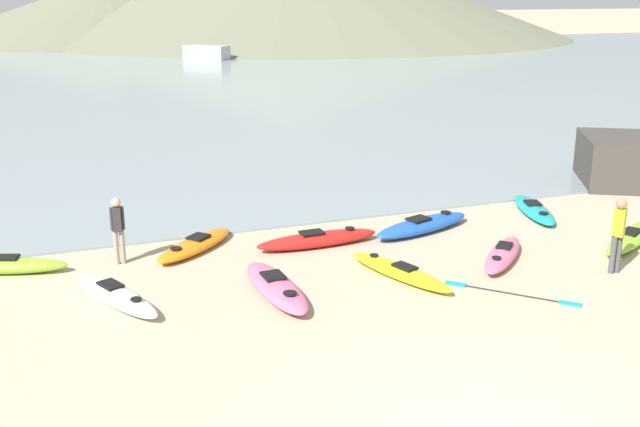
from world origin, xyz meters
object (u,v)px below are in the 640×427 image
Objects in this scene: kayak_on_sand_3 at (115,295)px; kayak_on_sand_7 at (400,272)px; moored_boat_2 at (207,52)px; loose_paddle at (511,294)px; kayak_on_sand_0 at (0,266)px; person_near_waterline at (118,226)px; kayak_on_sand_5 at (534,209)px; kayak_on_sand_9 at (276,287)px; kayak_on_sand_6 at (422,225)px; kayak_on_sand_2 at (318,239)px; person_near_foreground at (618,231)px; kayak_on_sand_1 at (503,254)px; shoreline_rock at (621,160)px; kayak_on_sand_8 at (633,237)px; kayak_on_sand_4 at (195,245)px.

kayak_on_sand_3 is 1.01× the size of kayak_on_sand_7.
moored_boat_2 is 1.82× the size of loose_paddle.
kayak_on_sand_7 is (5.91, -0.85, -0.01)m from kayak_on_sand_3.
kayak_on_sand_0 is 1.92× the size of person_near_waterline.
kayak_on_sand_7 reaches higher than kayak_on_sand_5.
kayak_on_sand_0 is at bearing 147.75° from kayak_on_sand_9.
kayak_on_sand_6 is 3.35m from kayak_on_sand_7.
kayak_on_sand_2 is 1.85× the size of person_near_foreground.
kayak_on_sand_1 is 53.52m from moored_boat_2.
kayak_on_sand_7 is 0.97× the size of shoreline_rock.
kayak_on_sand_0 is 1.76× the size of person_near_foreground.
kayak_on_sand_2 is at bearing -176.58° from kayak_on_sand_5.
kayak_on_sand_7 is at bearing -22.85° from kayak_on_sand_0.
kayak_on_sand_8 is at bearing -13.04° from kayak_on_sand_0.
moored_boat_2 is at bearing 75.16° from person_near_waterline.
person_near_foreground is at bearing -142.13° from kayak_on_sand_8.
kayak_on_sand_4 is 9.62m from person_near_foreground.
kayak_on_sand_9 is (-9.22, 0.02, 0.01)m from kayak_on_sand_8.
kayak_on_sand_8 is at bearing 19.72° from loose_paddle.
kayak_on_sand_1 is 3.74m from kayak_on_sand_8.
person_near_waterline is 0.50× the size of shoreline_rock.
kayak_on_sand_3 is at bearing -99.28° from person_near_waterline.
kayak_on_sand_6 is at bearing -175.20° from kayak_on_sand_5.
person_near_foreground is at bearing -29.71° from kayak_on_sand_4.
kayak_on_sand_9 is at bearing -159.89° from shoreline_rock.
person_near_waterline is (-4.63, 0.47, 0.72)m from kayak_on_sand_2.
kayak_on_sand_5 is 50.43m from moored_boat_2.
kayak_on_sand_2 is 1.05× the size of kayak_on_sand_7.
kayak_on_sand_7 is (-2.01, -2.68, -0.04)m from kayak_on_sand_6.
kayak_on_sand_8 reaches higher than kayak_on_sand_5.
shoreline_rock is (4.66, 1.89, 0.63)m from kayak_on_sand_5.
person_near_waterline is (2.54, -0.34, 0.72)m from kayak_on_sand_0.
kayak_on_sand_0 is 11.04m from loose_paddle.
kayak_on_sand_0 reaches higher than kayak_on_sand_4.
person_near_foreground reaches higher than kayak_on_sand_2.
kayak_on_sand_7 is 2.79m from kayak_on_sand_9.
kayak_on_sand_5 is at bearing 4.80° from kayak_on_sand_6.
kayak_on_sand_5 is 4.61m from person_near_foreground.
kayak_on_sand_8 is 2.10× the size of person_near_waterline.
kayak_on_sand_7 is (3.76, -3.34, -0.00)m from kayak_on_sand_4.
person_near_foreground reaches higher than kayak_on_sand_1.
kayak_on_sand_9 reaches higher than kayak_on_sand_3.
kayak_on_sand_0 is 11.28m from kayak_on_sand_1.
kayak_on_sand_0 is 13.77m from kayak_on_sand_5.
loose_paddle is at bearing -42.22° from kayak_on_sand_4.
person_near_foreground is at bearing -38.84° from kayak_on_sand_1.
kayak_on_sand_7 is at bearing -41.61° from kayak_on_sand_4.
kayak_on_sand_6 is at bearing 1.67° from kayak_on_sand_2.
moored_boat_2 is at bearing 87.60° from kayak_on_sand_5.
kayak_on_sand_3 reaches higher than loose_paddle.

